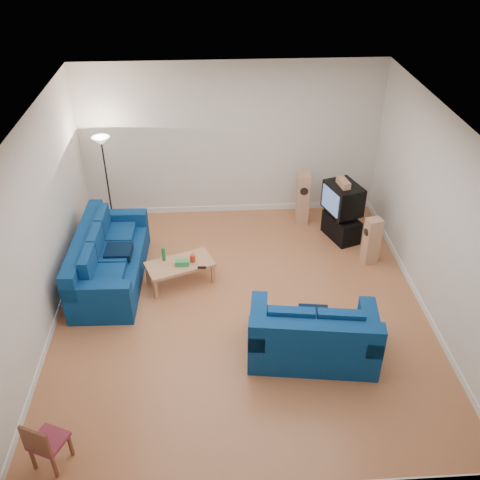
{
  "coord_description": "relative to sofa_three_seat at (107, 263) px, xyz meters",
  "views": [
    {
      "loc": [
        -0.44,
        -6.75,
        5.83
      ],
      "look_at": [
        0.0,
        0.4,
        1.1
      ],
      "focal_mm": 40.0,
      "sensor_mm": 36.0,
      "label": 1
    }
  ],
  "objects": [
    {
      "name": "room",
      "position": [
        2.3,
        -0.95,
        1.19
      ],
      "size": [
        6.01,
        6.51,
        3.21
      ],
      "color": "brown",
      "rests_on": "ground"
    },
    {
      "name": "sofa_three_seat",
      "position": [
        0.0,
        0.0,
        0.0
      ],
      "size": [
        1.13,
        2.48,
        0.95
      ],
      "rotation": [
        0.0,
        0.0,
        -1.6
      ],
      "color": "#052653",
      "rests_on": "ground"
    },
    {
      "name": "sofa_loveseat",
      "position": [
        3.27,
        -2.08,
        -0.0
      ],
      "size": [
        1.97,
        1.28,
        0.93
      ],
      "rotation": [
        0.0,
        0.0,
        -0.14
      ],
      "color": "#052653",
      "rests_on": "ground"
    },
    {
      "name": "coffee_table",
      "position": [
        1.28,
        -0.17,
        0.01
      ],
      "size": [
        1.27,
        0.94,
        0.41
      ],
      "rotation": [
        0.0,
        0.0,
        0.36
      ],
      "color": "tan",
      "rests_on": "ground"
    },
    {
      "name": "bottle",
      "position": [
        1.01,
        -0.06,
        0.19
      ],
      "size": [
        0.08,
        0.08,
        0.27
      ],
      "primitive_type": "cylinder",
      "rotation": [
        0.0,
        0.0,
        0.26
      ],
      "color": "#197233",
      "rests_on": "coffee_table"
    },
    {
      "name": "tissue_box",
      "position": [
        1.33,
        -0.23,
        0.11
      ],
      "size": [
        0.23,
        0.13,
        0.09
      ],
      "primitive_type": "cube",
      "rotation": [
        0.0,
        0.0,
        -0.02
      ],
      "color": "green",
      "rests_on": "coffee_table"
    },
    {
      "name": "red_canister",
      "position": [
        1.51,
        -0.13,
        0.13
      ],
      "size": [
        0.12,
        0.12,
        0.14
      ],
      "primitive_type": "cylinder",
      "rotation": [
        0.0,
        0.0,
        0.34
      ],
      "color": "red",
      "rests_on": "coffee_table"
    },
    {
      "name": "remote",
      "position": [
        1.66,
        -0.33,
        0.07
      ],
      "size": [
        0.15,
        0.05,
        0.02
      ],
      "primitive_type": "cube",
      "rotation": [
        0.0,
        0.0,
        -0.06
      ],
      "color": "black",
      "rests_on": "coffee_table"
    },
    {
      "name": "tv_stand",
      "position": [
        4.4,
        1.1,
        -0.11
      ],
      "size": [
        0.68,
        0.88,
        0.48
      ],
      "primitive_type": "cube",
      "rotation": [
        0.0,
        0.0,
        -1.21
      ],
      "color": "black",
      "rests_on": "ground"
    },
    {
      "name": "av_receiver",
      "position": [
        4.4,
        1.04,
        0.17
      ],
      "size": [
        0.39,
        0.46,
        0.1
      ],
      "primitive_type": "cube",
      "rotation": [
        0.0,
        0.0,
        -1.42
      ],
      "color": "black",
      "rests_on": "tv_stand"
    },
    {
      "name": "television",
      "position": [
        4.38,
        1.15,
        0.5
      ],
      "size": [
        0.74,
        0.86,
        0.57
      ],
      "rotation": [
        0.0,
        0.0,
        -1.26
      ],
      "color": "black",
      "rests_on": "av_receiver"
    },
    {
      "name": "centre_speaker",
      "position": [
        4.35,
        1.12,
        0.85
      ],
      "size": [
        0.21,
        0.39,
        0.13
      ],
      "primitive_type": "cube",
      "rotation": [
        0.0,
        0.0,
        -1.38
      ],
      "color": "tan",
      "rests_on": "television"
    },
    {
      "name": "speaker_left",
      "position": [
        3.73,
        1.75,
        0.19
      ],
      "size": [
        0.28,
        0.35,
        1.08
      ],
      "rotation": [
        0.0,
        0.0,
        -0.1
      ],
      "color": "tan",
      "rests_on": "ground"
    },
    {
      "name": "speaker_right",
      "position": [
        4.75,
        0.24,
        0.11
      ],
      "size": [
        0.32,
        0.27,
        0.92
      ],
      "rotation": [
        0.0,
        0.0,
        -1.32
      ],
      "color": "tan",
      "rests_on": "ground"
    },
    {
      "name": "floor_lamp",
      "position": [
        -0.15,
        1.75,
        1.28
      ],
      "size": [
        0.34,
        0.34,
        1.97
      ],
      "color": "black",
      "rests_on": "ground"
    },
    {
      "name": "dining_chair",
      "position": [
        -0.17,
        -3.68,
        0.09
      ],
      "size": [
        0.5,
        0.5,
        0.79
      ],
      "rotation": [
        0.0,
        0.0,
        -0.42
      ],
      "color": "brown",
      "rests_on": "ground"
    }
  ]
}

